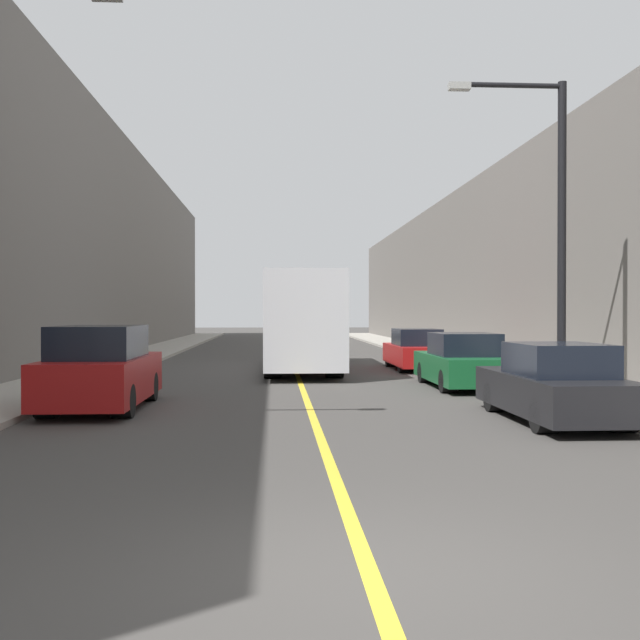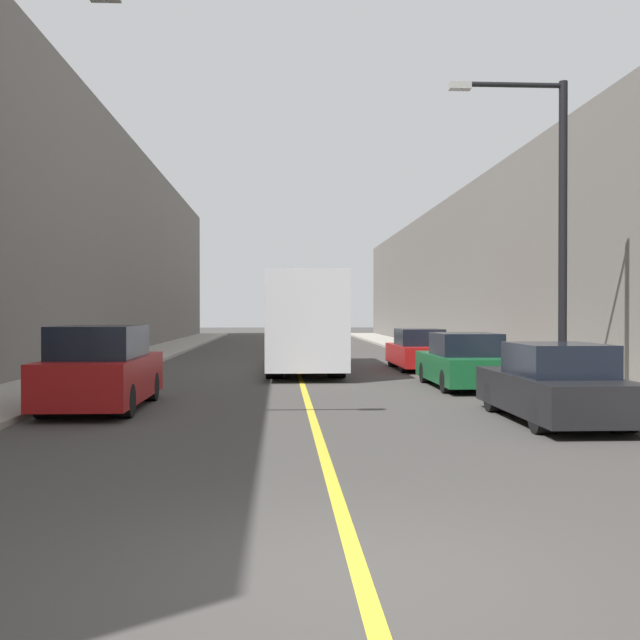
% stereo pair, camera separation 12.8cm
% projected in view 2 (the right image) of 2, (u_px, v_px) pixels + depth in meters
% --- Properties ---
extents(ground_plane, '(200.00, 200.00, 0.00)m').
position_uv_depth(ground_plane, '(361.00, 576.00, 5.97)').
color(ground_plane, '#3F3D3A').
extents(sidewalk_left, '(2.70, 72.00, 0.13)m').
position_uv_depth(sidewalk_left, '(147.00, 355.00, 35.55)').
color(sidewalk_left, '#9E998E').
rests_on(sidewalk_left, ground).
extents(sidewalk_right, '(2.70, 72.00, 0.13)m').
position_uv_depth(sidewalk_right, '(438.00, 355.00, 36.29)').
color(sidewalk_right, '#9E998E').
rests_on(sidewalk_right, ground).
extents(building_row_left, '(4.00, 72.00, 11.16)m').
position_uv_depth(building_row_left, '(75.00, 239.00, 35.32)').
color(building_row_left, '#66605B').
rests_on(building_row_left, ground).
extents(building_row_right, '(4.00, 72.00, 8.28)m').
position_uv_depth(building_row_right, '(506.00, 271.00, 36.43)').
color(building_row_right, '#66605B').
rests_on(building_row_right, ground).
extents(road_center_line, '(0.16, 72.00, 0.01)m').
position_uv_depth(road_center_line, '(294.00, 356.00, 35.92)').
color(road_center_line, gold).
rests_on(road_center_line, ground).
extents(bus, '(2.54, 10.49, 3.42)m').
position_uv_depth(bus, '(303.00, 320.00, 27.18)').
color(bus, silver).
rests_on(bus, ground).
extents(parked_suv_left, '(1.89, 4.71, 1.82)m').
position_uv_depth(parked_suv_left, '(102.00, 370.00, 16.26)').
color(parked_suv_left, maroon).
rests_on(parked_suv_left, ground).
extents(car_right_near, '(1.79, 4.65, 1.52)m').
position_uv_depth(car_right_near, '(555.00, 386.00, 14.36)').
color(car_right_near, black).
rests_on(car_right_near, ground).
extents(car_right_mid, '(1.86, 4.68, 1.54)m').
position_uv_depth(car_right_mid, '(464.00, 363.00, 20.91)').
color(car_right_mid, '#145128').
rests_on(car_right_mid, ground).
extents(car_right_far, '(1.75, 4.70, 1.51)m').
position_uv_depth(car_right_far, '(418.00, 351.00, 27.55)').
color(car_right_far, maroon).
rests_on(car_right_far, ground).
extents(street_lamp_right, '(2.78, 0.24, 7.35)m').
position_uv_depth(street_lamp_right, '(552.00, 216.00, 17.40)').
color(street_lamp_right, black).
rests_on(street_lamp_right, sidewalk_right).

